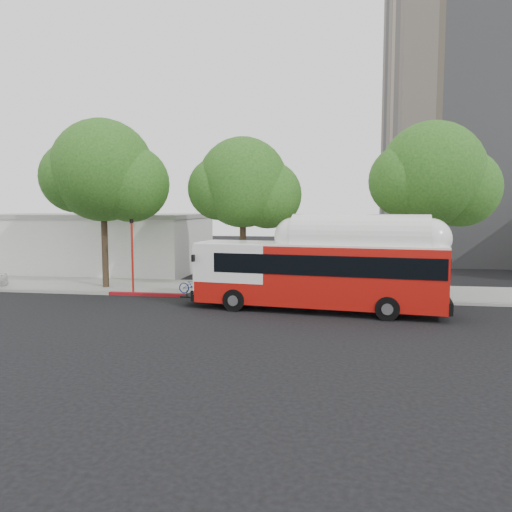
{
  "coord_description": "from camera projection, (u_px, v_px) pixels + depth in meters",
  "views": [
    {
      "loc": [
        4.11,
        -21.37,
        4.75
      ],
      "look_at": [
        0.22,
        3.0,
        2.34
      ],
      "focal_mm": 35.0,
      "sensor_mm": 36.0,
      "label": 1
    }
  ],
  "objects": [
    {
      "name": "low_commercial_bldg",
      "position": [
        94.0,
        242.0,
        37.86
      ],
      "size": [
        16.2,
        10.2,
        4.25
      ],
      "color": "silver",
      "rests_on": "ground"
    },
    {
      "name": "transit_bus",
      "position": [
        319.0,
        275.0,
        22.76
      ],
      "size": [
        12.24,
        3.84,
        3.57
      ],
      "rotation": [
        0.0,
        0.0,
        -0.13
      ],
      "color": "#AE120C",
      "rests_on": "ground"
    },
    {
      "name": "signal_pole",
      "position": [
        132.0,
        256.0,
        27.07
      ],
      "size": [
        0.12,
        0.39,
        4.13
      ],
      "color": "red",
      "rests_on": "ground"
    },
    {
      "name": "street_tree_mid",
      "position": [
        250.0,
        186.0,
        27.59
      ],
      "size": [
        5.75,
        5.0,
        8.62
      ],
      "color": "#2D2116",
      "rests_on": "ground"
    },
    {
      "name": "red_curb_segment",
      "position": [
        199.0,
        296.0,
        26.41
      ],
      "size": [
        10.0,
        0.32,
        0.16
      ],
      "primitive_type": "cube",
      "color": "maroon",
      "rests_on": "ground"
    },
    {
      "name": "street_tree_right",
      "position": [
        440.0,
        178.0,
        25.78
      ],
      "size": [
        6.21,
        5.4,
        9.18
      ],
      "color": "#2D2116",
      "rests_on": "ground"
    },
    {
      "name": "ground",
      "position": [
        240.0,
        315.0,
        22.11
      ],
      "size": [
        120.0,
        120.0,
        0.0
      ],
      "primitive_type": "plane",
      "color": "black",
      "rests_on": "ground"
    },
    {
      "name": "apartment_tower",
      "position": [
        493.0,
        65.0,
        45.09
      ],
      "size": [
        18.0,
        18.0,
        37.0
      ],
      "color": "gray",
      "rests_on": "ground"
    },
    {
      "name": "street_tree_left",
      "position": [
        111.0,
        175.0,
        28.27
      ],
      "size": [
        6.67,
        5.8,
        9.74
      ],
      "color": "#2D2116",
      "rests_on": "ground"
    },
    {
      "name": "curb_strip",
      "position": [
        255.0,
        297.0,
        25.94
      ],
      "size": [
        60.0,
        0.3,
        0.15
      ],
      "primitive_type": "cube",
      "color": "gray",
      "rests_on": "ground"
    },
    {
      "name": "sidewalk",
      "position": [
        262.0,
        289.0,
        28.49
      ],
      "size": [
        60.0,
        5.0,
        0.15
      ],
      "primitive_type": "cube",
      "color": "gray",
      "rests_on": "ground"
    }
  ]
}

